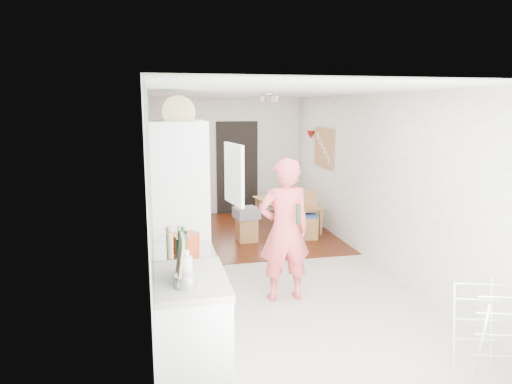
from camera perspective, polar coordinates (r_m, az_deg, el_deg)
name	(u,v)px	position (r m, az deg, el deg)	size (l,w,h in m)	color
room_shell	(267,183)	(6.46, 1.38, 1.18)	(3.20, 7.00, 2.50)	white
floor	(267,267)	(6.78, 1.33, -9.30)	(3.20, 7.00, 0.01)	beige
wood_floor_overlay	(243,233)	(8.50, -1.68, -5.09)	(3.20, 3.30, 0.01)	#531F08
sage_wall_panel	(149,159)	(4.21, -13.21, 4.03)	(0.02, 3.00, 1.30)	slate
tile_splashback	(153,253)	(3.82, -12.74, -7.39)	(0.02, 1.90, 0.50)	black
doorway_recess	(237,168)	(9.91, -2.37, 3.04)	(0.90, 0.04, 2.00)	black
base_cabinet	(191,331)	(4.10, -8.15, -16.82)	(0.60, 0.90, 0.86)	white
worktop	(189,280)	(3.91, -8.33, -10.83)	(0.62, 0.92, 0.06)	beige
range_cooker	(185,295)	(4.78, -8.90, -12.60)	(0.60, 0.60, 0.88)	white
cooker_top	(183,251)	(4.61, -9.06, -7.34)	(0.60, 0.60, 0.04)	#BCBCBF
fridge_housing	(180,211)	(5.55, -9.48, -2.39)	(0.66, 0.66, 2.15)	white
fridge_door	(234,174)	(5.24, -2.77, 2.25)	(0.56, 0.04, 0.70)	white
fridge_interior	(205,171)	(5.49, -6.40, 2.58)	(0.02, 0.52, 0.66)	white
pinboard	(324,148)	(8.70, 8.52, 5.51)	(0.03, 0.90, 0.70)	tan
pinboard_frame	(323,148)	(8.70, 8.42, 5.51)	(0.01, 0.94, 0.74)	#A67548
wall_sconce	(311,135)	(9.28, 6.87, 7.11)	(0.18, 0.18, 0.16)	maroon
person	(285,217)	(5.42, 3.59, -3.19)	(0.74, 0.49, 2.04)	#EF565A
dining_table	(288,217)	(8.78, 4.08, -3.13)	(1.28, 0.71, 0.45)	#A67548
dining_chair	(307,215)	(8.11, 6.43, -2.88)	(0.36, 0.36, 0.85)	#A67548
stool	(247,230)	(7.92, -1.17, -4.72)	(0.33, 0.33, 0.43)	#A67548
grey_drape	(246,213)	(7.84, -1.21, -2.62)	(0.39, 0.39, 0.17)	gray
drying_rack	(487,331)	(4.60, 26.87, -15.26)	(0.40, 0.37, 0.79)	white
bread_bin	(178,112)	(5.35, -9.76, 9.84)	(0.39, 0.37, 0.20)	tan
red_casserole	(185,242)	(4.54, -8.84, -6.24)	(0.29, 0.29, 0.17)	#BD390F
steel_pan	(186,281)	(3.69, -8.72, -10.91)	(0.19, 0.19, 0.09)	#BCBCBF
held_bottle	(298,214)	(5.27, 5.29, -2.78)	(0.05, 0.05, 0.24)	#183D1F
bottle_a	(181,256)	(3.94, -9.41, -7.91)	(0.07, 0.07, 0.30)	#183D1F
bottle_b	(183,251)	(4.07, -9.06, -7.33)	(0.07, 0.07, 0.30)	#183D1F
bottle_c	(187,269)	(3.76, -8.60, -9.53)	(0.09, 0.09, 0.21)	silver
pepper_mill_front	(181,245)	(4.36, -9.33, -6.50)	(0.07, 0.07, 0.24)	tan
pepper_mill_back	(170,245)	(4.36, -10.73, -6.55)	(0.07, 0.07, 0.24)	tan
chopping_boards	(180,260)	(3.74, -9.47, -8.32)	(0.04, 0.28, 0.38)	tan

